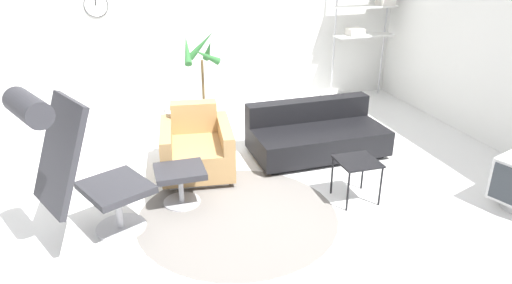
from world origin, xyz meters
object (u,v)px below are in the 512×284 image
potted_plant (203,91)px  lounge_chair (72,157)px  couch_low (316,136)px  shelf_unit (367,16)px  side_table (357,165)px  ottoman (180,178)px  armchair_red (197,149)px

potted_plant → lounge_chair: bearing=-120.0°
couch_low → shelf_unit: shelf_unit is taller
lounge_chair → side_table: bearing=64.2°
lounge_chair → couch_low: (2.59, 1.12, -0.58)m
couch_low → potted_plant: 1.85m
side_table → shelf_unit: bearing=60.6°
lounge_chair → potted_plant: size_ratio=1.08×
ottoman → armchair_red: size_ratio=0.49×
ottoman → armchair_red: armchair_red is taller
ottoman → side_table: size_ratio=1.10×
lounge_chair → armchair_red: (1.14, 1.05, -0.54)m
lounge_chair → couch_low: bearing=87.7°
shelf_unit → couch_low: bearing=-131.2°
lounge_chair → shelf_unit: shelf_unit is taller
side_table → armchair_red: bearing=142.7°
potted_plant → couch_low: bearing=-53.8°
ottoman → shelf_unit: 4.29m
lounge_chair → shelf_unit: size_ratio=0.68×
ottoman → couch_low: couch_low is taller
couch_low → potted_plant: bearing=-54.9°
potted_plant → shelf_unit: size_ratio=0.63×
lounge_chair → armchair_red: bearing=107.1°
lounge_chair → potted_plant: bearing=124.3°
armchair_red → side_table: armchair_red is taller
armchair_red → couch_low: armchair_red is taller
armchair_red → couch_low: bearing=-170.2°
side_table → shelf_unit: 3.51m
armchair_red → potted_plant: (0.37, 1.55, 0.17)m
armchair_red → shelf_unit: shelf_unit is taller
side_table → couch_low: bearing=86.6°
armchair_red → shelf_unit: 3.73m
lounge_chair → armchair_red: size_ratio=1.43×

